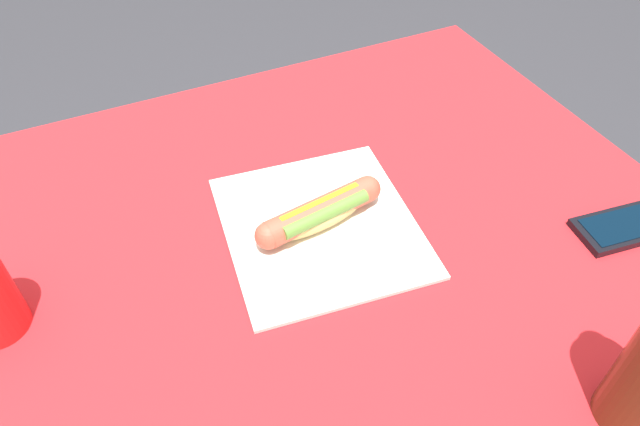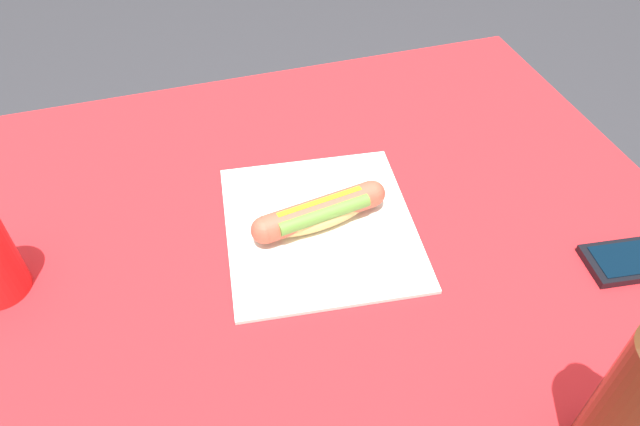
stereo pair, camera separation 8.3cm
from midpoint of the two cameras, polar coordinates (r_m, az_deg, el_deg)
The scene contains 4 objects.
dining_table at distance 0.92m, azimuth 2.77°, elevation -9.76°, with size 1.10×0.97×0.77m.
paper_wrapper at distance 0.85m, azimuth 2.79°, elevation -1.43°, with size 0.27×0.30×0.01m, color silver.
hot_dog at distance 0.83m, azimuth 2.90°, elevation -0.10°, with size 0.21×0.07×0.05m.
cell_phone at distance 0.93m, azimuth 30.57°, elevation -4.15°, with size 0.14×0.09×0.01m.
Camera 2 is at (0.16, 0.51, 1.38)m, focal length 32.67 mm.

